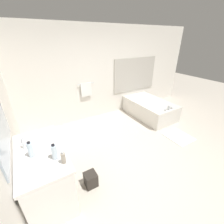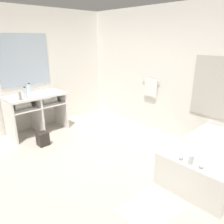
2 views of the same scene
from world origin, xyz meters
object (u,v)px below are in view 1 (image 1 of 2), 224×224
Objects in this scene: waste_bin at (91,179)px; soap_dispenser at (63,158)px; water_bottle_1 at (54,152)px; bathtub at (149,108)px; water_bottle_2 at (31,150)px.

soap_dispenser is at bearing -155.83° from waste_bin.
waste_bin is (0.48, 0.04, -0.87)m from water_bottle_1.
water_bottle_1 reaches higher than soap_dispenser.
waste_bin is at bearing -152.07° from bathtub.
water_bottle_1 is at bearing -155.05° from bathtub.
water_bottle_2 is at bearing -159.67° from bathtub.
waste_bin is (0.74, -0.16, -0.87)m from water_bottle_2.
water_bottle_2 reaches higher than water_bottle_1.
water_bottle_1 is (-3.22, -1.50, 0.73)m from bathtub.
bathtub is at bearing 20.33° from water_bottle_2.
bathtub is 6.36× the size of waste_bin.
water_bottle_2 is at bearing 167.50° from waste_bin.
water_bottle_2 is 1.16m from waste_bin.
soap_dispenser is 0.95m from waste_bin.
water_bottle_1 reaches higher than bathtub.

